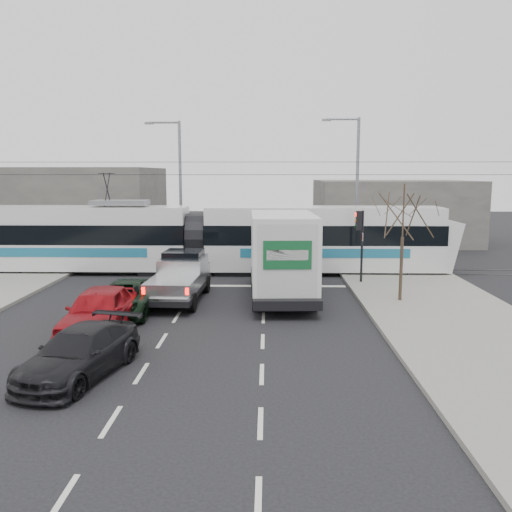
{
  "coord_description": "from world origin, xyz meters",
  "views": [
    {
      "loc": [
        1.84,
        -20.52,
        5.59
      ],
      "look_at": [
        1.32,
        4.18,
        1.8
      ],
      "focal_mm": 38.0,
      "sensor_mm": 36.0,
      "label": 1
    }
  ],
  "objects_px": {
    "street_lamp_far": "(178,180)",
    "green_car": "(126,298)",
    "box_truck": "(282,257)",
    "tram": "(196,238)",
    "silver_pickup": "(181,276)",
    "navy_pickup": "(287,269)",
    "dark_car": "(80,353)",
    "traffic_signal": "(360,231)",
    "red_car": "(99,311)",
    "street_lamp_near": "(354,181)",
    "bare_tree": "(403,216)"
  },
  "relations": [
    {
      "from": "street_lamp_near",
      "to": "traffic_signal",
      "type": "bearing_deg",
      "value": -96.41
    },
    {
      "from": "box_truck",
      "to": "tram",
      "type": "bearing_deg",
      "value": 123.64
    },
    {
      "from": "tram",
      "to": "silver_pickup",
      "type": "xyz_separation_m",
      "value": [
        0.18,
        -6.58,
        -0.94
      ]
    },
    {
      "from": "navy_pickup",
      "to": "red_car",
      "type": "distance_m",
      "value": 9.56
    },
    {
      "from": "street_lamp_near",
      "to": "red_car",
      "type": "xyz_separation_m",
      "value": [
        -11.34,
        -16.23,
        -4.29
      ]
    },
    {
      "from": "dark_car",
      "to": "bare_tree",
      "type": "bearing_deg",
      "value": 51.79
    },
    {
      "from": "street_lamp_far",
      "to": "red_car",
      "type": "relative_size",
      "value": 1.86
    },
    {
      "from": "bare_tree",
      "to": "dark_car",
      "type": "xyz_separation_m",
      "value": [
        -10.94,
        -8.75,
        -3.12
      ]
    },
    {
      "from": "red_car",
      "to": "dark_car",
      "type": "height_order",
      "value": "red_car"
    },
    {
      "from": "silver_pickup",
      "to": "traffic_signal",
      "type": "bearing_deg",
      "value": 24.51
    },
    {
      "from": "street_lamp_far",
      "to": "box_truck",
      "type": "height_order",
      "value": "street_lamp_far"
    },
    {
      "from": "silver_pickup",
      "to": "navy_pickup",
      "type": "relative_size",
      "value": 1.01
    },
    {
      "from": "street_lamp_far",
      "to": "red_car",
      "type": "bearing_deg",
      "value": -89.51
    },
    {
      "from": "traffic_signal",
      "to": "box_truck",
      "type": "bearing_deg",
      "value": -140.32
    },
    {
      "from": "bare_tree",
      "to": "red_car",
      "type": "relative_size",
      "value": 1.04
    },
    {
      "from": "navy_pickup",
      "to": "street_lamp_far",
      "type": "bearing_deg",
      "value": 131.68
    },
    {
      "from": "green_car",
      "to": "dark_car",
      "type": "distance_m",
      "value": 6.72
    },
    {
      "from": "street_lamp_far",
      "to": "street_lamp_near",
      "type": "bearing_deg",
      "value": -9.87
    },
    {
      "from": "street_lamp_far",
      "to": "silver_pickup",
      "type": "height_order",
      "value": "street_lamp_far"
    },
    {
      "from": "traffic_signal",
      "to": "silver_pickup",
      "type": "relative_size",
      "value": 0.62
    },
    {
      "from": "street_lamp_far",
      "to": "green_car",
      "type": "height_order",
      "value": "street_lamp_far"
    },
    {
      "from": "tram",
      "to": "navy_pickup",
      "type": "xyz_separation_m",
      "value": [
        4.95,
        -5.16,
        -0.83
      ]
    },
    {
      "from": "silver_pickup",
      "to": "bare_tree",
      "type": "bearing_deg",
      "value": -0.9
    },
    {
      "from": "green_car",
      "to": "bare_tree",
      "type": "bearing_deg",
      "value": 11.13
    },
    {
      "from": "street_lamp_near",
      "to": "box_truck",
      "type": "relative_size",
      "value": 1.15
    },
    {
      "from": "dark_car",
      "to": "navy_pickup",
      "type": "bearing_deg",
      "value": 73.55
    },
    {
      "from": "street_lamp_near",
      "to": "dark_car",
      "type": "distance_m",
      "value": 23.31
    },
    {
      "from": "box_truck",
      "to": "street_lamp_far",
      "type": "bearing_deg",
      "value": 115.3
    },
    {
      "from": "box_truck",
      "to": "green_car",
      "type": "height_order",
      "value": "box_truck"
    },
    {
      "from": "street_lamp_far",
      "to": "dark_car",
      "type": "relative_size",
      "value": 1.95
    },
    {
      "from": "bare_tree",
      "to": "silver_pickup",
      "type": "distance_m",
      "value": 10.01
    },
    {
      "from": "tram",
      "to": "silver_pickup",
      "type": "relative_size",
      "value": 4.67
    },
    {
      "from": "red_car",
      "to": "silver_pickup",
      "type": "bearing_deg",
      "value": 69.05
    },
    {
      "from": "bare_tree",
      "to": "red_car",
      "type": "xyz_separation_m",
      "value": [
        -11.63,
        -4.73,
        -2.97
      ]
    },
    {
      "from": "bare_tree",
      "to": "navy_pickup",
      "type": "relative_size",
      "value": 0.87
    },
    {
      "from": "street_lamp_far",
      "to": "tram",
      "type": "distance_m",
      "value": 7.35
    },
    {
      "from": "dark_car",
      "to": "silver_pickup",
      "type": "bearing_deg",
      "value": 95.03
    },
    {
      "from": "dark_car",
      "to": "red_car",
      "type": "bearing_deg",
      "value": 112.91
    },
    {
      "from": "traffic_signal",
      "to": "silver_pickup",
      "type": "xyz_separation_m",
      "value": [
        -8.48,
        -3.42,
        -1.7
      ]
    },
    {
      "from": "tram",
      "to": "navy_pickup",
      "type": "bearing_deg",
      "value": -46.22
    },
    {
      "from": "tram",
      "to": "street_lamp_near",
      "type": "bearing_deg",
      "value": 24.52
    },
    {
      "from": "box_truck",
      "to": "navy_pickup",
      "type": "height_order",
      "value": "box_truck"
    },
    {
      "from": "bare_tree",
      "to": "tram",
      "type": "relative_size",
      "value": 0.18
    },
    {
      "from": "traffic_signal",
      "to": "navy_pickup",
      "type": "xyz_separation_m",
      "value": [
        -3.71,
        -2.0,
        -1.6
      ]
    },
    {
      "from": "silver_pickup",
      "to": "navy_pickup",
      "type": "bearing_deg",
      "value": 19.1
    },
    {
      "from": "box_truck",
      "to": "street_lamp_near",
      "type": "bearing_deg",
      "value": 63.72
    },
    {
      "from": "green_car",
      "to": "red_car",
      "type": "height_order",
      "value": "red_car"
    },
    {
      "from": "traffic_signal",
      "to": "street_lamp_far",
      "type": "height_order",
      "value": "street_lamp_far"
    },
    {
      "from": "silver_pickup",
      "to": "street_lamp_far",
      "type": "bearing_deg",
      "value": 102.11
    },
    {
      "from": "navy_pickup",
      "to": "dark_car",
      "type": "height_order",
      "value": "navy_pickup"
    }
  ]
}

